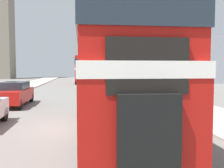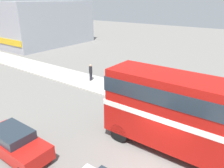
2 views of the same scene
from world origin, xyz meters
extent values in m
plane|color=slate|center=(0.00, 0.00, 0.00)|extent=(120.00, 120.00, 0.00)
cube|color=#B7B2A8|center=(6.75, 0.00, 0.06)|extent=(3.50, 120.00, 0.12)
cube|color=#B2140F|center=(1.60, -1.12, 1.37)|extent=(2.38, 9.61, 1.66)
cube|color=white|center=(1.60, -1.12, 2.35)|extent=(2.40, 9.65, 0.30)
cube|color=#B2140F|center=(1.60, -1.12, 3.41)|extent=(2.33, 9.41, 1.81)
cube|color=#232D38|center=(1.60, -1.12, 3.50)|extent=(2.40, 9.51, 0.82)
cylinder|color=black|center=(0.55, 2.66, 0.57)|extent=(0.28, 1.14, 1.14)
cylinder|color=black|center=(2.65, 2.66, 0.57)|extent=(0.28, 1.14, 1.14)
cube|color=red|center=(-3.74, 6.41, 0.67)|extent=(1.68, 4.37, 0.76)
cube|color=#232D38|center=(-3.74, 6.58, 1.28)|extent=(1.48, 2.27, 0.47)
cylinder|color=black|center=(-3.00, 4.67, 0.32)|extent=(0.20, 0.64, 0.64)
cylinder|color=black|center=(-3.00, 8.14, 0.32)|extent=(0.20, 0.64, 0.64)
cylinder|color=#282833|center=(7.01, 10.64, 0.53)|extent=(0.15, 0.15, 0.81)
cylinder|color=#282833|center=(7.19, 10.64, 0.53)|extent=(0.15, 0.15, 0.81)
cylinder|color=black|center=(7.10, 10.64, 1.26)|extent=(0.34, 0.34, 0.64)
sphere|color=tan|center=(7.10, 10.64, 1.69)|extent=(0.22, 0.22, 0.22)
cube|color=#999EA8|center=(17.37, 30.05, 3.76)|extent=(15.87, 8.41, 7.53)
cube|color=gold|center=(9.37, 30.05, 1.66)|extent=(0.12, 7.99, 0.90)
camera|label=1|loc=(0.48, -10.00, 2.37)|focal=40.00mm
camera|label=2|loc=(-8.46, -3.38, 7.85)|focal=35.00mm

